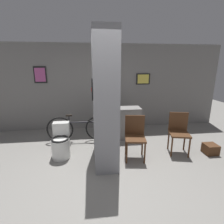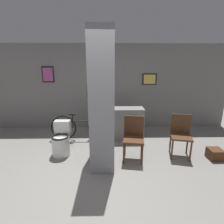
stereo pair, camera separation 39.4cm
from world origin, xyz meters
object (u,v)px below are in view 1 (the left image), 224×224
bottle_tall (108,104)px  toilet (61,143)px  chair_by_doorway (179,131)px  bicycle (80,128)px  chair_near_pillar (135,135)px

bottle_tall → toilet: bearing=-141.7°
bottle_tall → chair_by_doorway: bearing=-33.6°
bicycle → chair_near_pillar: bearing=-39.3°
chair_by_doorway → bottle_tall: size_ratio=3.48×
toilet → bottle_tall: 1.60m
chair_by_doorway → toilet: bearing=-168.7°
chair_by_doorway → chair_near_pillar: bearing=-160.0°
toilet → bicycle: bicycle is taller
toilet → bicycle: size_ratio=0.43×
chair_by_doorway → bottle_tall: bearing=160.0°
toilet → chair_near_pillar: chair_near_pillar is taller
toilet → bicycle: (0.36, 0.79, 0.04)m
toilet → chair_by_doorway: bearing=-2.3°
toilet → bottle_tall: size_ratio=2.75×
chair_near_pillar → bicycle: size_ratio=0.55×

